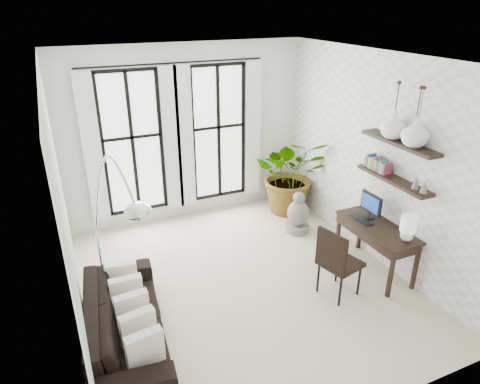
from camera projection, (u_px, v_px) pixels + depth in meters
floor at (243, 282)px, 6.37m from camera, size 5.00×5.00×0.00m
ceiling at (244, 59)px, 5.05m from camera, size 5.00×5.00×0.00m
wall_left at (64, 215)px, 4.88m from camera, size 0.00×5.00×5.00m
wall_right at (377, 160)px, 6.54m from camera, size 0.00×5.00×5.00m
wall_back at (187, 134)px, 7.79m from camera, size 4.50×0.00×4.50m
windows at (178, 139)px, 7.67m from camera, size 3.26×0.13×2.65m
wall_shelves at (394, 164)px, 6.02m from camera, size 0.25×1.30×0.60m
sofa at (125, 322)px, 5.10m from camera, size 1.11×2.34×0.66m
throw_pillows at (132, 308)px, 5.07m from camera, size 0.40×1.52×0.40m
plant at (291, 174)px, 8.24m from camera, size 1.73×1.63×1.53m
desk at (379, 231)px, 6.30m from camera, size 0.56×1.33×1.18m
desk_chair at (336, 259)px, 5.84m from camera, size 0.61×0.61×1.06m
arc_lamp at (111, 193)px, 5.09m from camera, size 0.72×1.51×2.24m
buddha at (298, 215)px, 7.64m from camera, size 0.43×0.43×0.77m
vase_a at (416, 132)px, 5.56m from camera, size 0.37×0.37×0.38m
vase_b at (394, 125)px, 5.90m from camera, size 0.37×0.37×0.38m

